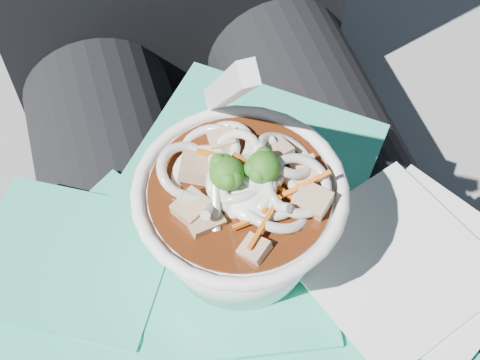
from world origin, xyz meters
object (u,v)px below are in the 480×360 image
object	(u,v)px
person_body	(224,161)
stone_ledge	(217,269)
lap	(255,261)
udon_bowl	(240,210)
plastic_bag	(215,276)

from	to	relation	value
person_body	stone_ledge	bearing A→B (deg)	90.00
lap	stone_ledge	bearing A→B (deg)	90.00
person_body	udon_bowl	distance (m)	0.17
stone_ledge	udon_bowl	xyz separation A→B (m)	(-0.02, -0.18, 0.44)
lap	udon_bowl	bearing A→B (deg)	-127.90
stone_ledge	person_body	size ratio (longest dim) A/B	1.00
person_body	lap	bearing A→B (deg)	-90.00
stone_ledge	person_body	world-z (taller)	person_body
person_body	plastic_bag	xyz separation A→B (m)	(-0.05, -0.13, 0.06)
stone_ledge	lap	xyz separation A→B (m)	(0.00, -0.15, 0.30)
udon_bowl	lap	bearing A→B (deg)	52.10
stone_ledge	person_body	xyz separation A→B (m)	(0.00, -0.06, 0.33)
stone_ledge	udon_bowl	distance (m)	0.48
plastic_bag	person_body	bearing A→B (deg)	71.50
lap	udon_bowl	xyz separation A→B (m)	(-0.02, -0.03, 0.14)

